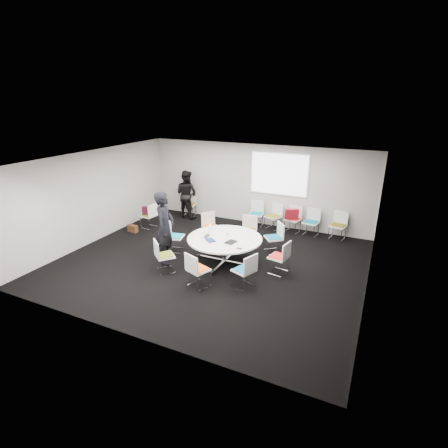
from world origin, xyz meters
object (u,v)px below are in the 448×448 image
at_px(chair_back_a, 256,219).
at_px(maroon_bag, 148,211).
at_px(conference_table, 225,245).
at_px(chair_ring_c, 249,236).
at_px(laptop, 208,236).
at_px(chair_person_back, 189,209).
at_px(chair_ring_f, 165,262).
at_px(person_back, 187,194).
at_px(cup, 227,234).
at_px(brown_bag, 133,228).
at_px(chair_back_d, 311,227).
at_px(chair_ring_e, 175,242).
at_px(chair_ring_b, 274,243).
at_px(chair_ring_d, 211,232).
at_px(chair_ring_g, 198,276).
at_px(chair_spare_left, 149,220).
at_px(chair_ring_a, 279,263).
at_px(person_main, 165,228).
at_px(chair_back_c, 293,224).
at_px(chair_back_b, 273,221).
at_px(chair_ring_h, 244,277).
at_px(chair_back_e, 337,231).

relative_size(chair_back_a, maroon_bag, 2.20).
distance_m(conference_table, chair_ring_c, 1.49).
bearing_deg(chair_ring_c, laptop, 58.22).
xyz_separation_m(chair_back_a, chair_person_back, (-2.70, 0.00, 0.00)).
distance_m(chair_ring_c, chair_ring_f, 2.91).
relative_size(person_back, cup, 19.85).
bearing_deg(brown_bag, chair_back_d, 22.20).
bearing_deg(brown_bag, chair_ring_e, -17.94).
bearing_deg(chair_ring_b, chair_back_d, -60.29).
distance_m(chair_ring_b, cup, 1.53).
bearing_deg(chair_ring_d, conference_table, 78.40).
relative_size(chair_ring_g, chair_spare_left, 1.00).
distance_m(chair_ring_a, person_main, 3.15).
xyz_separation_m(conference_table, cup, (-0.02, 0.21, 0.26)).
bearing_deg(conference_table, chair_spare_left, 158.83).
height_order(chair_ring_g, laptop, chair_ring_g).
bearing_deg(person_main, chair_ring_b, -66.77).
relative_size(chair_ring_g, chair_back_a, 1.00).
bearing_deg(chair_ring_g, person_back, 144.73).
distance_m(chair_ring_f, chair_person_back, 4.53).
distance_m(chair_ring_c, person_main, 2.73).
bearing_deg(chair_back_c, chair_ring_g, 88.70).
xyz_separation_m(chair_ring_a, chair_person_back, (-4.42, 3.03, 0.00)).
distance_m(chair_ring_f, chair_spare_left, 3.40).
bearing_deg(chair_ring_d, maroon_bag, -54.26).
bearing_deg(chair_back_a, chair_back_b, 172.36).
bearing_deg(chair_spare_left, chair_person_back, -13.26).
bearing_deg(chair_ring_h, laptop, 79.27).
relative_size(chair_ring_a, chair_person_back, 1.00).
distance_m(chair_spare_left, person_back, 1.77).
height_order(chair_ring_a, chair_spare_left, same).
bearing_deg(chair_ring_d, person_back, -93.64).
distance_m(chair_ring_a, chair_person_back, 5.36).
xyz_separation_m(chair_ring_b, person_main, (-2.48, -1.85, 0.72)).
height_order(chair_ring_a, chair_ring_e, same).
xyz_separation_m(chair_back_b, cup, (-0.43, -2.86, 0.50)).
height_order(chair_back_e, cup, chair_back_e).
distance_m(chair_spare_left, chair_person_back, 1.81).
bearing_deg(chair_back_e, chair_ring_g, 71.20).
distance_m(chair_back_c, chair_spare_left, 4.91).
relative_size(chair_back_c, chair_back_d, 1.00).
xyz_separation_m(maroon_bag, brown_bag, (-0.26, -0.57, -0.50)).
relative_size(chair_person_back, laptop, 2.99).
bearing_deg(chair_ring_h, chair_back_e, 0.44).
bearing_deg(chair_back_c, chair_ring_e, 60.04).
distance_m(conference_table, chair_ring_f, 1.65).
height_order(chair_ring_b, chair_back_e, same).
bearing_deg(chair_spare_left, chair_back_e, -68.25).
height_order(chair_ring_f, chair_back_a, same).
relative_size(chair_back_d, person_main, 0.44).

